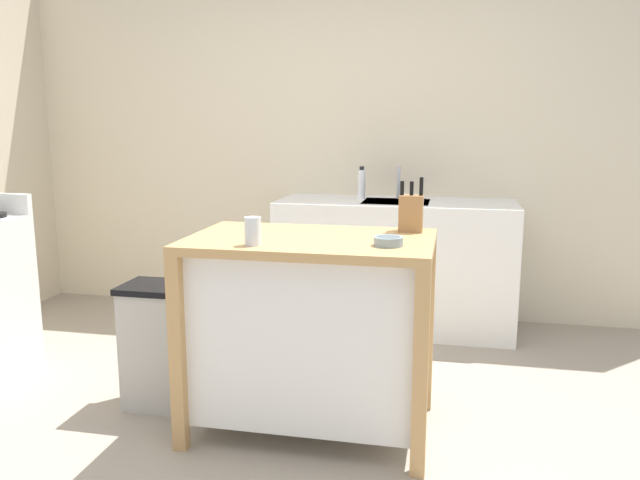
% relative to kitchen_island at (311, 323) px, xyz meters
% --- Properties ---
extents(ground_plane, '(5.96, 5.96, 0.00)m').
position_rel_kitchen_island_xyz_m(ground_plane, '(-0.14, -0.18, -0.51)').
color(ground_plane, gray).
rests_on(ground_plane, ground).
extents(wall_back, '(4.96, 0.10, 2.60)m').
position_rel_kitchen_island_xyz_m(wall_back, '(-0.14, 1.91, 0.79)').
color(wall_back, beige).
rests_on(wall_back, ground).
extents(kitchen_island, '(1.09, 0.69, 0.91)m').
position_rel_kitchen_island_xyz_m(kitchen_island, '(0.00, 0.00, 0.00)').
color(kitchen_island, tan).
rests_on(kitchen_island, ground).
extents(knife_block, '(0.11, 0.09, 0.25)m').
position_rel_kitchen_island_xyz_m(knife_block, '(0.43, 0.24, 0.49)').
color(knife_block, '#9E7042').
rests_on(knife_block, kitchen_island).
extents(bowl_stoneware_deep, '(0.12, 0.12, 0.04)m').
position_rel_kitchen_island_xyz_m(bowl_stoneware_deep, '(0.36, -0.12, 0.42)').
color(bowl_stoneware_deep, gray).
rests_on(bowl_stoneware_deep, kitchen_island).
extents(drinking_cup, '(0.07, 0.07, 0.12)m').
position_rel_kitchen_island_xyz_m(drinking_cup, '(-0.19, -0.23, 0.46)').
color(drinking_cup, silver).
rests_on(drinking_cup, kitchen_island).
extents(trash_bin, '(0.36, 0.28, 0.63)m').
position_rel_kitchen_island_xyz_m(trash_bin, '(-0.78, 0.08, -0.19)').
color(trash_bin, '#B7B2A8').
rests_on(trash_bin, ground).
extents(sink_counter, '(1.60, 0.60, 0.89)m').
position_rel_kitchen_island_xyz_m(sink_counter, '(0.24, 1.56, -0.06)').
color(sink_counter, white).
rests_on(sink_counter, ground).
extents(sink_faucet, '(0.02, 0.02, 0.22)m').
position_rel_kitchen_island_xyz_m(sink_faucet, '(0.24, 1.70, 0.49)').
color(sink_faucet, '#B7BCC1').
rests_on(sink_faucet, sink_counter).
extents(bottle_spray_cleaner, '(0.05, 0.05, 0.23)m').
position_rel_kitchen_island_xyz_m(bottle_spray_cleaner, '(-0.01, 1.62, 0.48)').
color(bottle_spray_cleaner, white).
rests_on(bottle_spray_cleaner, sink_counter).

